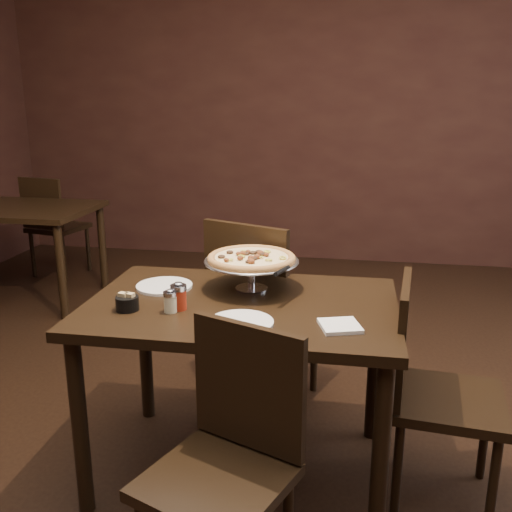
# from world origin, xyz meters

# --- Properties ---
(room) EXTENTS (6.04, 7.04, 2.84)m
(room) POSITION_xyz_m (0.06, 0.03, 1.40)
(room) COLOR black
(room) RESTS_ON ground
(dining_table) EXTENTS (1.23, 0.83, 0.77)m
(dining_table) POSITION_xyz_m (-0.06, 0.10, 0.67)
(dining_table) COLOR black
(dining_table) RESTS_ON ground
(background_table) EXTENTS (1.19, 0.79, 0.74)m
(background_table) POSITION_xyz_m (-2.20, 1.90, 0.65)
(background_table) COLOR black
(background_table) RESTS_ON ground
(pizza_stand) EXTENTS (0.40, 0.40, 0.16)m
(pizza_stand) POSITION_xyz_m (-0.05, 0.26, 0.90)
(pizza_stand) COLOR #AFAEB5
(pizza_stand) RESTS_ON dining_table
(parmesan_shaker) EXTENTS (0.05, 0.05, 0.09)m
(parmesan_shaker) POSITION_xyz_m (-0.30, -0.05, 0.81)
(parmesan_shaker) COLOR beige
(parmesan_shaker) RESTS_ON dining_table
(pepper_flake_shaker) EXTENTS (0.06, 0.06, 0.11)m
(pepper_flake_shaker) POSITION_xyz_m (-0.28, -0.02, 0.82)
(pepper_flake_shaker) COLOR maroon
(pepper_flake_shaker) RESTS_ON dining_table
(packet_caddy) EXTENTS (0.09, 0.09, 0.07)m
(packet_caddy) POSITION_xyz_m (-0.47, -0.06, 0.80)
(packet_caddy) COLOR black
(packet_caddy) RESTS_ON dining_table
(napkin_stack) EXTENTS (0.17, 0.17, 0.01)m
(napkin_stack) POSITION_xyz_m (0.34, -0.09, 0.77)
(napkin_stack) COLOR white
(napkin_stack) RESTS_ON dining_table
(plate_left) EXTENTS (0.24, 0.24, 0.01)m
(plate_left) POSITION_xyz_m (-0.42, 0.22, 0.77)
(plate_left) COLOR white
(plate_left) RESTS_ON dining_table
(plate_near) EXTENTS (0.24, 0.24, 0.01)m
(plate_near) POSITION_xyz_m (-0.01, -0.12, 0.77)
(plate_near) COLOR white
(plate_near) RESTS_ON dining_table
(serving_spatula) EXTENTS (0.14, 0.14, 0.02)m
(serving_spatula) POSITION_xyz_m (0.10, 0.12, 0.90)
(serving_spatula) COLOR #AFAEB5
(serving_spatula) RESTS_ON pizza_stand
(chair_far) EXTENTS (0.60, 0.60, 0.98)m
(chair_far) POSITION_xyz_m (-0.08, 0.67, 0.54)
(chair_far) COLOR black
(chair_far) RESTS_ON ground
(chair_near) EXTENTS (0.53, 0.53, 0.87)m
(chair_near) POSITION_xyz_m (0.02, -0.47, 0.48)
(chair_near) COLOR black
(chair_near) RESTS_ON ground
(chair_side) EXTENTS (0.46, 0.46, 0.89)m
(chair_side) POSITION_xyz_m (0.69, 0.08, 0.49)
(chair_side) COLOR black
(chair_side) RESTS_ON ground
(bg_chair_far) EXTENTS (0.49, 0.49, 0.89)m
(bg_chair_far) POSITION_xyz_m (-2.25, 2.51, 0.49)
(bg_chair_far) COLOR black
(bg_chair_far) RESTS_ON ground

